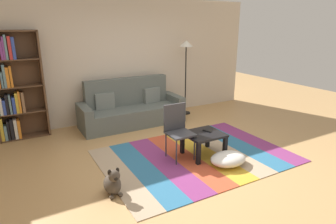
{
  "coord_description": "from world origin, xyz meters",
  "views": [
    {
      "loc": [
        -2.3,
        -3.69,
        2.15
      ],
      "look_at": [
        0.08,
        0.55,
        0.65
      ],
      "focal_mm": 30.75,
      "sensor_mm": 36.0,
      "label": 1
    }
  ],
  "objects_px": {
    "pouf": "(228,159)",
    "dog": "(113,183)",
    "folding_chair": "(178,127)",
    "standing_lamp": "(186,53)",
    "coffee_table": "(204,137)",
    "couch": "(131,109)",
    "tv_remote": "(207,131)",
    "bookshelf": "(12,88)"
  },
  "relations": [
    {
      "from": "pouf",
      "to": "tv_remote",
      "type": "xyz_separation_m",
      "value": [
        -0.04,
        0.52,
        0.31
      ]
    },
    {
      "from": "couch",
      "to": "standing_lamp",
      "type": "height_order",
      "value": "standing_lamp"
    },
    {
      "from": "couch",
      "to": "bookshelf",
      "type": "xyz_separation_m",
      "value": [
        -2.24,
        0.28,
        0.67
      ]
    },
    {
      "from": "couch",
      "to": "tv_remote",
      "type": "distance_m",
      "value": 2.14
    },
    {
      "from": "folding_chair",
      "to": "pouf",
      "type": "bearing_deg",
      "value": -3.45
    },
    {
      "from": "couch",
      "to": "bookshelf",
      "type": "distance_m",
      "value": 2.36
    },
    {
      "from": "standing_lamp",
      "to": "tv_remote",
      "type": "xyz_separation_m",
      "value": [
        -0.94,
        -2.14,
        -1.07
      ]
    },
    {
      "from": "couch",
      "to": "dog",
      "type": "bearing_deg",
      "value": -117.4
    },
    {
      "from": "couch",
      "to": "pouf",
      "type": "relative_size",
      "value": 3.76
    },
    {
      "from": "dog",
      "to": "tv_remote",
      "type": "distance_m",
      "value": 1.87
    },
    {
      "from": "bookshelf",
      "to": "dog",
      "type": "distance_m",
      "value": 3.04
    },
    {
      "from": "coffee_table",
      "to": "folding_chair",
      "type": "bearing_deg",
      "value": 156.87
    },
    {
      "from": "pouf",
      "to": "standing_lamp",
      "type": "xyz_separation_m",
      "value": [
        0.89,
        2.66,
        1.38
      ]
    },
    {
      "from": "coffee_table",
      "to": "bookshelf",
      "type": "bearing_deg",
      "value": 138.23
    },
    {
      "from": "folding_chair",
      "to": "dog",
      "type": "bearing_deg",
      "value": -111.04
    },
    {
      "from": "dog",
      "to": "tv_remote",
      "type": "relative_size",
      "value": 2.65
    },
    {
      "from": "standing_lamp",
      "to": "coffee_table",
      "type": "bearing_deg",
      "value": -115.24
    },
    {
      "from": "standing_lamp",
      "to": "folding_chair",
      "type": "relative_size",
      "value": 1.97
    },
    {
      "from": "pouf",
      "to": "standing_lamp",
      "type": "relative_size",
      "value": 0.34
    },
    {
      "from": "dog",
      "to": "folding_chair",
      "type": "xyz_separation_m",
      "value": [
        1.31,
        0.54,
        0.37
      ]
    },
    {
      "from": "dog",
      "to": "folding_chair",
      "type": "bearing_deg",
      "value": 22.39
    },
    {
      "from": "bookshelf",
      "to": "couch",
      "type": "bearing_deg",
      "value": -7.1
    },
    {
      "from": "coffee_table",
      "to": "dog",
      "type": "bearing_deg",
      "value": -168.0
    },
    {
      "from": "tv_remote",
      "to": "folding_chair",
      "type": "bearing_deg",
      "value": 140.92
    },
    {
      "from": "bookshelf",
      "to": "standing_lamp",
      "type": "height_order",
      "value": "bookshelf"
    },
    {
      "from": "bookshelf",
      "to": "dog",
      "type": "xyz_separation_m",
      "value": [
        0.96,
        -2.76,
        -0.85
      ]
    },
    {
      "from": "pouf",
      "to": "standing_lamp",
      "type": "bearing_deg",
      "value": 71.48
    },
    {
      "from": "couch",
      "to": "coffee_table",
      "type": "bearing_deg",
      "value": -78.44
    },
    {
      "from": "tv_remote",
      "to": "standing_lamp",
      "type": "bearing_deg",
      "value": 42.34
    },
    {
      "from": "coffee_table",
      "to": "tv_remote",
      "type": "distance_m",
      "value": 0.13
    },
    {
      "from": "coffee_table",
      "to": "folding_chair",
      "type": "xyz_separation_m",
      "value": [
        -0.41,
        0.17,
        0.21
      ]
    },
    {
      "from": "bookshelf",
      "to": "tv_remote",
      "type": "distance_m",
      "value": 3.68
    },
    {
      "from": "coffee_table",
      "to": "tv_remote",
      "type": "height_order",
      "value": "tv_remote"
    },
    {
      "from": "couch",
      "to": "coffee_table",
      "type": "relative_size",
      "value": 3.66
    },
    {
      "from": "coffee_table",
      "to": "pouf",
      "type": "relative_size",
      "value": 1.03
    },
    {
      "from": "tv_remote",
      "to": "folding_chair",
      "type": "xyz_separation_m",
      "value": [
        -0.5,
        0.13,
        0.12
      ]
    },
    {
      "from": "standing_lamp",
      "to": "tv_remote",
      "type": "distance_m",
      "value": 2.57
    },
    {
      "from": "pouf",
      "to": "dog",
      "type": "bearing_deg",
      "value": 176.54
    },
    {
      "from": "bookshelf",
      "to": "tv_remote",
      "type": "bearing_deg",
      "value": -40.32
    },
    {
      "from": "dog",
      "to": "tv_remote",
      "type": "bearing_deg",
      "value": 12.6
    },
    {
      "from": "dog",
      "to": "standing_lamp",
      "type": "relative_size",
      "value": 0.22
    },
    {
      "from": "pouf",
      "to": "folding_chair",
      "type": "relative_size",
      "value": 0.67
    }
  ]
}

